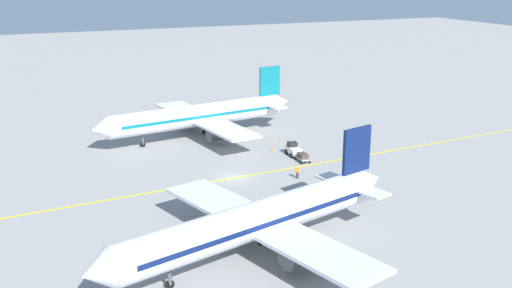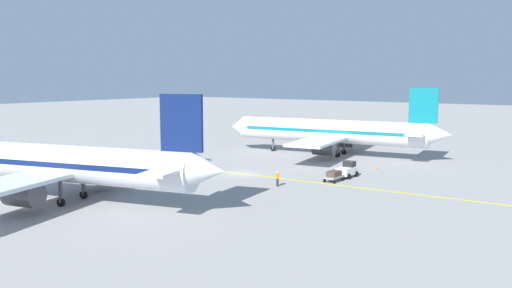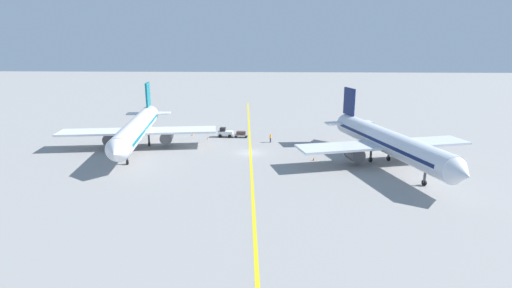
{
  "view_description": "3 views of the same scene",
  "coord_description": "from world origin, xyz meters",
  "px_view_note": "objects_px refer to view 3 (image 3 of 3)",
  "views": [
    {
      "loc": [
        -69.93,
        27.09,
        26.99
      ],
      "look_at": [
        -0.91,
        -2.87,
        4.65
      ],
      "focal_mm": 42.0,
      "sensor_mm": 36.0,
      "label": 1
    },
    {
      "loc": [
        -49.18,
        -37.49,
        11.89
      ],
      "look_at": [
        3.28,
        -0.02,
        3.45
      ],
      "focal_mm": 35.0,
      "sensor_mm": 36.0,
      "label": 2
    },
    {
      "loc": [
        -3.95,
        67.05,
        18.6
      ],
      "look_at": [
        -1.08,
        2.39,
        2.21
      ],
      "focal_mm": 28.0,
      "sensor_mm": 36.0,
      "label": 3
    }
  ],
  "objects_px": {
    "baggage_cart_trailing": "(241,134)",
    "baggage_tug_white": "(225,133)",
    "airplane_at_gate": "(386,141)",
    "traffic_cone_mid_apron": "(208,138)",
    "traffic_cone_near_nose": "(192,134)",
    "ground_crew_worker": "(270,138)",
    "airplane_adjacent_stand": "(138,128)",
    "traffic_cone_by_wingtip": "(314,159)"
  },
  "relations": [
    {
      "from": "baggage_cart_trailing",
      "to": "traffic_cone_near_nose",
      "type": "height_order",
      "value": "baggage_cart_trailing"
    },
    {
      "from": "airplane_at_gate",
      "to": "traffic_cone_by_wingtip",
      "type": "xyz_separation_m",
      "value": [
        11.0,
        -1.61,
        -3.43
      ]
    },
    {
      "from": "baggage_tug_white",
      "to": "traffic_cone_by_wingtip",
      "type": "distance_m",
      "value": 23.0
    },
    {
      "from": "baggage_cart_trailing",
      "to": "traffic_cone_near_nose",
      "type": "bearing_deg",
      "value": -6.76
    },
    {
      "from": "airplane_at_gate",
      "to": "traffic_cone_mid_apron",
      "type": "height_order",
      "value": "airplane_at_gate"
    },
    {
      "from": "airplane_adjacent_stand",
      "to": "baggage_cart_trailing",
      "type": "xyz_separation_m",
      "value": [
        -17.93,
        -9.5,
        -2.95
      ]
    },
    {
      "from": "airplane_at_gate",
      "to": "ground_crew_worker",
      "type": "bearing_deg",
      "value": -36.73
    },
    {
      "from": "baggage_cart_trailing",
      "to": "traffic_cone_by_wingtip",
      "type": "xyz_separation_m",
      "value": [
        -13.16,
        15.89,
        -0.49
      ]
    },
    {
      "from": "airplane_adjacent_stand",
      "to": "traffic_cone_near_nose",
      "type": "xyz_separation_m",
      "value": [
        -7.62,
        -10.72,
        -3.43
      ]
    },
    {
      "from": "airplane_at_gate",
      "to": "airplane_adjacent_stand",
      "type": "height_order",
      "value": "same"
    },
    {
      "from": "airplane_adjacent_stand",
      "to": "airplane_at_gate",
      "type": "bearing_deg",
      "value": 169.23
    },
    {
      "from": "airplane_adjacent_stand",
      "to": "traffic_cone_mid_apron",
      "type": "xyz_separation_m",
      "value": [
        -11.41,
        -7.72,
        -3.43
      ]
    },
    {
      "from": "ground_crew_worker",
      "to": "traffic_cone_mid_apron",
      "type": "distance_m",
      "value": 12.71
    },
    {
      "from": "airplane_at_gate",
      "to": "traffic_cone_by_wingtip",
      "type": "distance_m",
      "value": 11.63
    },
    {
      "from": "airplane_adjacent_stand",
      "to": "baggage_tug_white",
      "type": "bearing_deg",
      "value": -146.55
    },
    {
      "from": "airplane_at_gate",
      "to": "baggage_cart_trailing",
      "type": "xyz_separation_m",
      "value": [
        24.16,
        -17.5,
        -2.95
      ]
    },
    {
      "from": "airplane_adjacent_stand",
      "to": "ground_crew_worker",
      "type": "relative_size",
      "value": 21.13
    },
    {
      "from": "airplane_at_gate",
      "to": "baggage_cart_trailing",
      "type": "bearing_deg",
      "value": -35.92
    },
    {
      "from": "airplane_at_gate",
      "to": "baggage_tug_white",
      "type": "bearing_deg",
      "value": -32.77
    },
    {
      "from": "airplane_adjacent_stand",
      "to": "baggage_tug_white",
      "type": "xyz_separation_m",
      "value": [
        -14.63,
        -9.67,
        -2.81
      ]
    },
    {
      "from": "baggage_cart_trailing",
      "to": "traffic_cone_near_nose",
      "type": "distance_m",
      "value": 10.39
    },
    {
      "from": "airplane_adjacent_stand",
      "to": "traffic_cone_near_nose",
      "type": "relative_size",
      "value": 64.53
    },
    {
      "from": "baggage_cart_trailing",
      "to": "baggage_tug_white",
      "type": "bearing_deg",
      "value": -2.88
    },
    {
      "from": "baggage_tug_white",
      "to": "ground_crew_worker",
      "type": "xyz_separation_m",
      "value": [
        -9.28,
        4.11,
        0.01
      ]
    },
    {
      "from": "baggage_cart_trailing",
      "to": "traffic_cone_near_nose",
      "type": "xyz_separation_m",
      "value": [
        10.31,
        -1.22,
        -0.49
      ]
    },
    {
      "from": "traffic_cone_near_nose",
      "to": "traffic_cone_mid_apron",
      "type": "xyz_separation_m",
      "value": [
        -3.79,
        3.0,
        0.0
      ]
    },
    {
      "from": "airplane_at_gate",
      "to": "airplane_adjacent_stand",
      "type": "bearing_deg",
      "value": -10.77
    },
    {
      "from": "airplane_at_gate",
      "to": "baggage_tug_white",
      "type": "height_order",
      "value": "airplane_at_gate"
    },
    {
      "from": "airplane_at_gate",
      "to": "traffic_cone_near_nose",
      "type": "distance_m",
      "value": 39.37
    },
    {
      "from": "traffic_cone_near_nose",
      "to": "airplane_adjacent_stand",
      "type": "bearing_deg",
      "value": 54.59
    },
    {
      "from": "baggage_cart_trailing",
      "to": "ground_crew_worker",
      "type": "distance_m",
      "value": 7.17
    },
    {
      "from": "airplane_at_gate",
      "to": "traffic_cone_mid_apron",
      "type": "relative_size",
      "value": 63.59
    },
    {
      "from": "baggage_cart_trailing",
      "to": "airplane_at_gate",
      "type": "bearing_deg",
      "value": 144.08
    },
    {
      "from": "baggage_cart_trailing",
      "to": "traffic_cone_mid_apron",
      "type": "distance_m",
      "value": 6.78
    },
    {
      "from": "baggage_tug_white",
      "to": "baggage_cart_trailing",
      "type": "bearing_deg",
      "value": 177.12
    },
    {
      "from": "ground_crew_worker",
      "to": "traffic_cone_mid_apron",
      "type": "xyz_separation_m",
      "value": [
        12.51,
        -2.17,
        -0.63
      ]
    },
    {
      "from": "ground_crew_worker",
      "to": "traffic_cone_near_nose",
      "type": "relative_size",
      "value": 3.05
    },
    {
      "from": "traffic_cone_mid_apron",
      "to": "traffic_cone_by_wingtip",
      "type": "bearing_deg",
      "value": 144.35
    },
    {
      "from": "baggage_tug_white",
      "to": "baggage_cart_trailing",
      "type": "xyz_separation_m",
      "value": [
        -3.29,
        0.17,
        -0.14
      ]
    },
    {
      "from": "traffic_cone_near_nose",
      "to": "traffic_cone_mid_apron",
      "type": "height_order",
      "value": "same"
    },
    {
      "from": "airplane_at_gate",
      "to": "traffic_cone_mid_apron",
      "type": "bearing_deg",
      "value": -27.14
    },
    {
      "from": "traffic_cone_near_nose",
      "to": "airplane_at_gate",
      "type": "bearing_deg",
      "value": 151.49
    }
  ]
}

